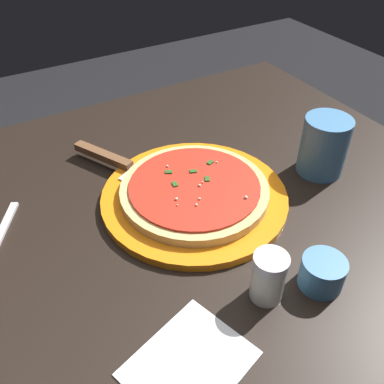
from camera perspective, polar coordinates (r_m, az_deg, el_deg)
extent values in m
cube|color=black|center=(1.36, 7.69, 0.16)|extent=(0.06, 0.06, 0.73)
cube|color=black|center=(0.73, -0.33, -1.23)|extent=(0.95, 0.79, 0.03)
cylinder|color=orange|center=(0.71, 0.00, -0.82)|extent=(0.31, 0.31, 0.01)
cylinder|color=#DBB26B|center=(0.70, 0.00, 0.11)|extent=(0.25, 0.25, 0.02)
cylinder|color=red|center=(0.69, 0.00, 0.75)|extent=(0.22, 0.22, 0.00)
sphere|color=#EFEACC|center=(0.73, -3.37, 3.54)|extent=(0.00, 0.00, 0.00)
sphere|color=#EFEACC|center=(0.67, 7.36, -0.73)|extent=(0.01, 0.01, 0.01)
sphere|color=#EFEACC|center=(0.74, 3.38, 4.09)|extent=(0.00, 0.00, 0.00)
sphere|color=#EFEACC|center=(0.69, 1.03, 0.91)|extent=(0.00, 0.00, 0.00)
sphere|color=#EFEACC|center=(0.69, 1.46, 1.35)|extent=(0.00, 0.00, 0.00)
sphere|color=#EFEACC|center=(0.65, 0.60, -1.76)|extent=(0.00, 0.00, 0.00)
sphere|color=#EFEACC|center=(0.65, -2.01, -1.77)|extent=(0.00, 0.00, 0.00)
sphere|color=#EFEACC|center=(0.66, -2.14, -0.95)|extent=(0.00, 0.00, 0.00)
sphere|color=#EFEACC|center=(0.66, 1.02, -0.93)|extent=(0.00, 0.00, 0.00)
cube|color=#23561E|center=(0.72, -3.19, 2.75)|extent=(0.01, 0.01, 0.00)
cube|color=#23561E|center=(0.70, 2.08, 1.80)|extent=(0.01, 0.01, 0.00)
cube|color=#23561E|center=(0.69, -2.36, 1.09)|extent=(0.01, 0.01, 0.00)
cube|color=#23561E|center=(0.72, 0.16, 2.85)|extent=(0.01, 0.01, 0.00)
cube|color=#23561E|center=(0.74, 2.50, 4.04)|extent=(0.01, 0.01, 0.00)
cube|color=silver|center=(0.74, -5.63, 2.02)|extent=(0.10, 0.11, 0.00)
cube|color=brown|center=(0.80, -11.99, 4.89)|extent=(0.08, 0.12, 0.01)
cylinder|color=teal|center=(0.78, 17.50, 6.00)|extent=(0.08, 0.08, 0.11)
cylinder|color=teal|center=(0.60, 17.29, -10.46)|extent=(0.06, 0.06, 0.05)
cube|color=white|center=(0.53, -0.38, -22.31)|extent=(0.17, 0.15, 0.00)
cube|color=silver|center=(0.71, -24.67, -5.40)|extent=(0.08, 0.14, 0.00)
cylinder|color=silver|center=(0.56, 10.27, -11.77)|extent=(0.04, 0.04, 0.06)
cylinder|color=silver|center=(0.54, 10.73, -9.30)|extent=(0.05, 0.05, 0.01)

